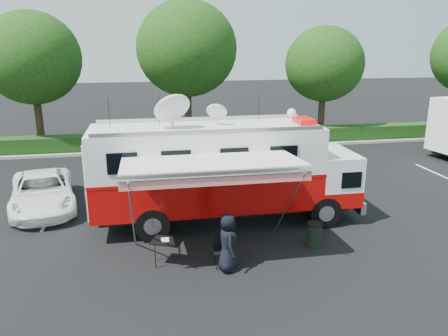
# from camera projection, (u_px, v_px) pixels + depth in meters

# --- Properties ---
(ground_plane) EXTENTS (120.00, 120.00, 0.00)m
(ground_plane) POSITION_uv_depth(u_px,v_px,m) (226.00, 221.00, 16.03)
(ground_plane) COLOR black
(ground_plane) RESTS_ON ground
(back_border) EXTENTS (60.00, 6.14, 8.87)m
(back_border) POSITION_uv_depth(u_px,v_px,m) (206.00, 64.00, 27.03)
(back_border) COLOR #9E998E
(back_border) RESTS_ON ground_plane
(stall_lines) EXTENTS (24.12, 5.50, 0.01)m
(stall_lines) POSITION_uv_depth(u_px,v_px,m) (202.00, 195.00, 18.78)
(stall_lines) COLOR silver
(stall_lines) RESTS_ON ground_plane
(command_truck) EXTENTS (9.49, 2.61, 4.56)m
(command_truck) POSITION_uv_depth(u_px,v_px,m) (224.00, 171.00, 15.47)
(command_truck) COLOR black
(command_truck) RESTS_ON ground_plane
(awning) EXTENTS (5.18, 2.67, 3.13)m
(awning) POSITION_uv_depth(u_px,v_px,m) (212.00, 166.00, 12.49)
(awning) COLOR silver
(awning) RESTS_ON ground_plane
(white_suv) EXTENTS (3.24, 5.35, 1.39)m
(white_suv) POSITION_uv_depth(u_px,v_px,m) (45.00, 208.00, 17.30)
(white_suv) COLOR white
(white_suv) RESTS_ON ground_plane
(person) EXTENTS (0.57, 0.86, 1.74)m
(person) POSITION_uv_depth(u_px,v_px,m) (228.00, 270.00, 12.62)
(person) COLOR black
(person) RESTS_ON ground_plane
(folding_table) EXTENTS (1.05, 0.92, 0.75)m
(folding_table) POSITION_uv_depth(u_px,v_px,m) (167.00, 242.00, 12.80)
(folding_table) COLOR black
(folding_table) RESTS_ON ground_plane
(folding_chair) EXTENTS (0.54, 0.57, 1.03)m
(folding_chair) POSITION_uv_depth(u_px,v_px,m) (221.00, 245.00, 12.79)
(folding_chair) COLOR black
(folding_chair) RESTS_ON ground_plane
(trash_bin) EXTENTS (0.51, 0.51, 0.77)m
(trash_bin) POSITION_uv_depth(u_px,v_px,m) (314.00, 234.00, 14.02)
(trash_bin) COLOR black
(trash_bin) RESTS_ON ground_plane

